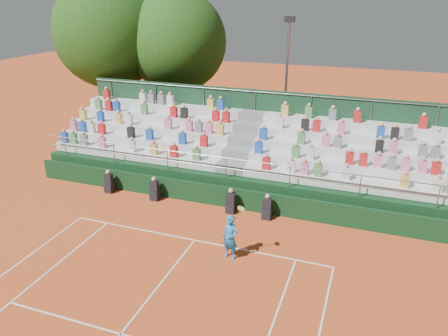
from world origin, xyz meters
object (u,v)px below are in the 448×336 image
(tennis_player, at_px, (230,237))
(tree_east, at_px, (176,42))
(floodlight_mast, at_px, (287,73))
(tree_west, at_px, (109,33))

(tennis_player, xyz_separation_m, tree_east, (-8.30, 13.26, 5.33))
(tree_east, bearing_deg, floodlight_mast, -0.08)
(floodlight_mast, bearing_deg, tennis_player, -85.90)
(tennis_player, height_order, tree_west, tree_west)
(tennis_player, height_order, floodlight_mast, floodlight_mast)
(tree_west, bearing_deg, tree_east, 16.12)
(tree_east, xyz_separation_m, floodlight_mast, (7.35, -0.01, -1.58))
(tennis_player, relative_size, tree_west, 0.21)
(tree_west, xyz_separation_m, floodlight_mast, (11.53, 1.20, -2.13))
(tree_west, xyz_separation_m, tree_east, (4.18, 1.21, -0.55))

